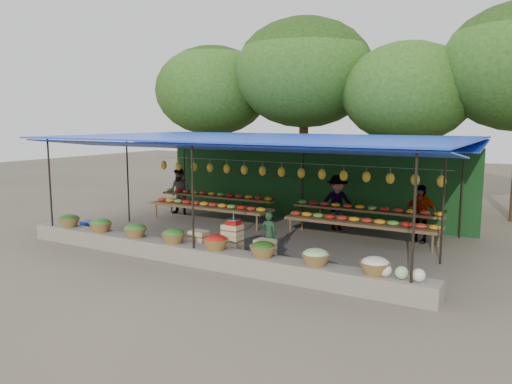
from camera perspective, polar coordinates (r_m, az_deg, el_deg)
The scene contains 16 objects.
ground at distance 13.82m, azimuth 0.21°, elevation -5.41°, with size 60.00×60.00×0.00m, color brown.
stone_curb at distance 11.54m, azimuth -6.66°, elevation -7.20°, with size 10.60×0.55×0.40m, color #6F6A59.
stall_canopy at distance 13.49m, azimuth 0.33°, elevation 5.79°, with size 10.80×6.60×2.82m.
produce_baskets at distance 11.51m, azimuth -7.09°, elevation -5.38°, with size 8.98×0.58×0.34m.
netting_backdrop at distance 16.36m, azimuth 5.72°, elevation 1.14°, with size 10.60×0.06×2.50m, color #18431B.
tree_row at distance 18.83m, azimuth 11.09°, elevation 12.48°, with size 16.51×5.50×7.12m.
fruit_table_left at distance 16.13m, azimuth -5.08°, elevation -1.27°, with size 4.21×0.95×0.93m.
fruit_table_right at distance 13.90m, azimuth 12.05°, elevation -2.95°, with size 4.21×0.95×0.93m.
crate_counter at distance 12.11m, azimuth -2.83°, elevation -5.86°, with size 2.36×0.36×0.77m.
weighing_scale at distance 11.96m, azimuth -2.59°, elevation -3.40°, with size 0.31×0.31×0.33m.
vendor_seated at distance 12.11m, azimuth 1.49°, elevation -4.79°, with size 0.39×0.25×1.06m, color #1B3D20.
customer_left at distance 17.42m, azimuth -8.66°, elevation 0.03°, with size 0.78×0.61×1.60m, color slate.
customer_mid at distance 14.98m, azimuth 9.26°, elevation -1.23°, with size 1.06×0.61×1.65m, color slate.
customer_right at distance 14.03m, azimuth 18.28°, elevation -2.37°, with size 0.91×0.38×1.56m, color slate.
blue_crate_front at distance 15.65m, azimuth -20.87°, elevation -3.78°, with size 0.49×0.35×0.29m, color navy.
blue_crate_back at distance 15.53m, azimuth -18.46°, elevation -3.75°, with size 0.49×0.36×0.30m, color navy.
Camera 1 is at (6.68, -11.64, 3.26)m, focal length 35.00 mm.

